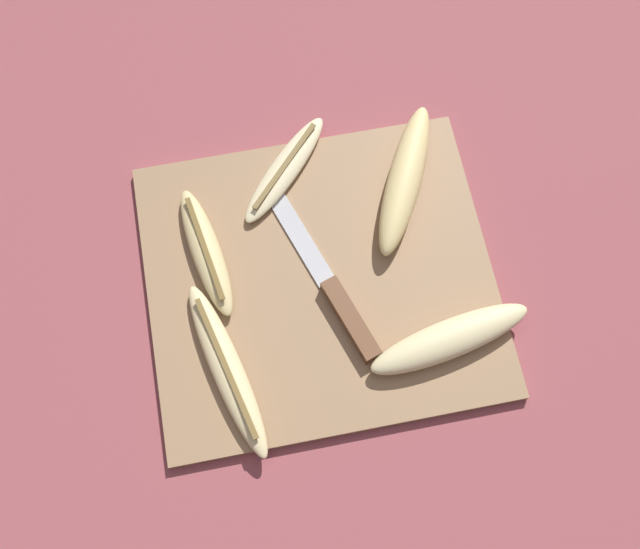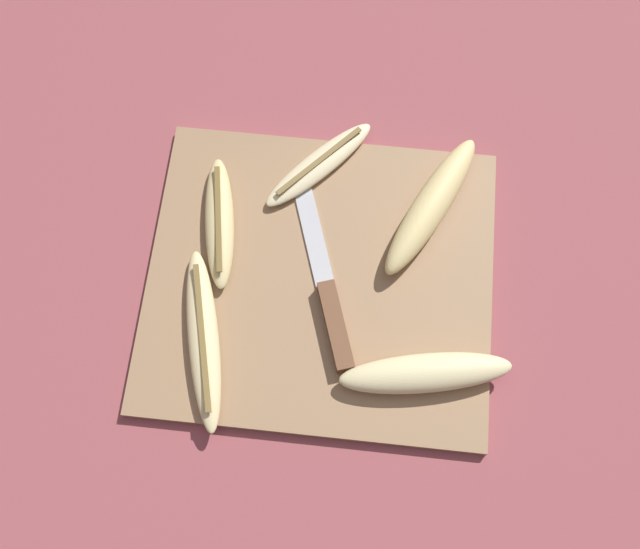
{
  "view_description": "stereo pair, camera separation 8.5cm",
  "coord_description": "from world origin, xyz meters",
  "px_view_note": "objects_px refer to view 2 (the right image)",
  "views": [
    {
      "loc": [
        -0.05,
        -0.28,
        0.82
      ],
      "look_at": [
        0.0,
        0.0,
        0.02
      ],
      "focal_mm": 42.0,
      "sensor_mm": 36.0,
      "label": 1
    },
    {
      "loc": [
        0.03,
        -0.29,
        0.82
      ],
      "look_at": [
        0.0,
        0.0,
        0.02
      ],
      "focal_mm": 42.0,
      "sensor_mm": 36.0,
      "label": 2
    }
  ],
  "objects_px": {
    "banana_spotted_left": "(219,222)",
    "banana_soft_right": "(426,373)",
    "banana_ripe_center": "(203,339)",
    "banana_cream_curved": "(319,164)",
    "knife": "(331,308)",
    "banana_golden_short": "(431,205)"
  },
  "relations": [
    {
      "from": "banana_ripe_center",
      "to": "knife",
      "type": "bearing_deg",
      "value": 20.69
    },
    {
      "from": "banana_cream_curved",
      "to": "banana_spotted_left",
      "type": "bearing_deg",
      "value": -140.42
    },
    {
      "from": "knife",
      "to": "banana_ripe_center",
      "type": "height_order",
      "value": "banana_ripe_center"
    },
    {
      "from": "banana_ripe_center",
      "to": "banana_soft_right",
      "type": "relative_size",
      "value": 1.09
    },
    {
      "from": "banana_spotted_left",
      "to": "banana_soft_right",
      "type": "relative_size",
      "value": 0.87
    },
    {
      "from": "banana_golden_short",
      "to": "banana_soft_right",
      "type": "relative_size",
      "value": 1.03
    },
    {
      "from": "banana_spotted_left",
      "to": "banana_ripe_center",
      "type": "height_order",
      "value": "same"
    },
    {
      "from": "banana_golden_short",
      "to": "banana_soft_right",
      "type": "xyz_separation_m",
      "value": [
        0.01,
        -0.2,
        -0.0
      ]
    },
    {
      "from": "banana_cream_curved",
      "to": "banana_golden_short",
      "type": "height_order",
      "value": "banana_golden_short"
    },
    {
      "from": "knife",
      "to": "banana_cream_curved",
      "type": "height_order",
      "value": "same"
    },
    {
      "from": "banana_spotted_left",
      "to": "banana_cream_curved",
      "type": "distance_m",
      "value": 0.14
    },
    {
      "from": "banana_spotted_left",
      "to": "banana_golden_short",
      "type": "relative_size",
      "value": 0.85
    },
    {
      "from": "banana_spotted_left",
      "to": "banana_ripe_center",
      "type": "distance_m",
      "value": 0.14
    },
    {
      "from": "banana_ripe_center",
      "to": "banana_soft_right",
      "type": "height_order",
      "value": "banana_soft_right"
    },
    {
      "from": "knife",
      "to": "banana_spotted_left",
      "type": "relative_size",
      "value": 1.36
    },
    {
      "from": "banana_spotted_left",
      "to": "banana_soft_right",
      "type": "height_order",
      "value": "banana_soft_right"
    },
    {
      "from": "banana_cream_curved",
      "to": "banana_soft_right",
      "type": "relative_size",
      "value": 0.75
    },
    {
      "from": "banana_golden_short",
      "to": "banana_spotted_left",
      "type": "bearing_deg",
      "value": -169.93
    },
    {
      "from": "knife",
      "to": "banana_golden_short",
      "type": "height_order",
      "value": "banana_golden_short"
    },
    {
      "from": "banana_spotted_left",
      "to": "banana_golden_short",
      "type": "bearing_deg",
      "value": 10.07
    },
    {
      "from": "banana_ripe_center",
      "to": "banana_cream_curved",
      "type": "bearing_deg",
      "value": 65.59
    },
    {
      "from": "knife",
      "to": "banana_spotted_left",
      "type": "distance_m",
      "value": 0.17
    }
  ]
}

